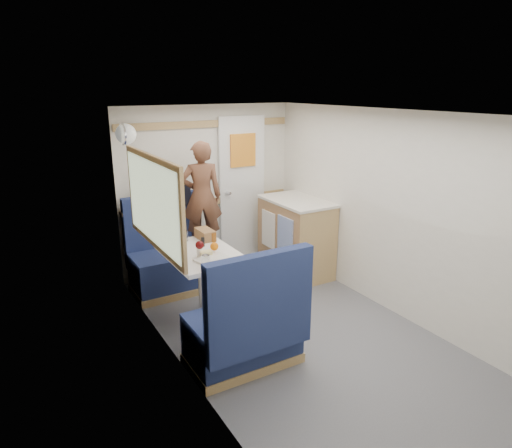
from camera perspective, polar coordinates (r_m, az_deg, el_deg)
floor at (r=4.13m, az=7.96°, el=-15.52°), size 4.50×4.50×0.00m
ceiling at (r=3.50m, az=9.32°, el=13.34°), size 4.50×4.50×0.00m
wall_back at (r=5.56m, az=-5.99°, el=4.31°), size 2.20×0.02×2.00m
wall_left at (r=3.16m, az=-7.29°, el=-5.63°), size 0.02×4.50×2.00m
wall_right at (r=4.44m, az=19.77°, el=0.15°), size 0.02×4.50×2.00m
oak_trim_low at (r=5.58m, az=-5.86°, el=2.77°), size 2.15×0.02×0.08m
oak_trim_high at (r=5.43m, az=-6.16°, el=12.33°), size 2.15×0.02×0.08m
side_window at (r=3.99m, az=-12.82°, el=2.64°), size 0.04×1.30×0.72m
rear_door at (r=5.73m, az=-1.74°, el=4.49°), size 0.62×0.12×1.86m
dinette_table at (r=4.34m, az=-6.81°, el=-5.38°), size 0.62×0.92×0.72m
bench_far at (r=5.19m, az=-10.55°, el=-4.90°), size 0.90×0.59×1.05m
bench_near at (r=3.76m, az=-1.23°, el=-13.52°), size 0.90×0.59×1.05m
ledge at (r=5.24m, az=-11.84°, el=1.91°), size 0.90×0.14×0.04m
dome_light at (r=4.73m, az=-15.96°, el=10.76°), size 0.20×0.20×0.20m
galley_counter at (r=5.51m, az=5.00°, el=-1.56°), size 0.57×0.92×0.92m
person at (r=4.99m, az=-6.80°, el=3.46°), size 0.51×0.41×1.21m
duffel_bag at (r=5.23m, az=-11.29°, el=3.54°), size 0.52×0.25×0.25m
tray at (r=4.01m, az=-4.67°, el=-4.75°), size 0.37×0.43×0.02m
orange_fruit at (r=4.25m, az=-5.24°, el=-2.81°), size 0.08×0.08×0.08m
cheese_block at (r=4.15m, az=-6.27°, el=-3.61°), size 0.11×0.07×0.04m
wine_glass at (r=4.08m, az=-7.06°, el=-2.72°), size 0.08×0.08×0.17m
tumbler_left at (r=3.90m, az=-6.29°, el=-4.67°), size 0.07×0.07×0.11m
tumbler_mid at (r=4.60m, az=-8.89°, el=-1.47°), size 0.06×0.06×0.10m
beer_glass at (r=4.54m, az=-5.36°, el=-1.64°), size 0.06×0.06×0.09m
pepper_grinder at (r=4.41m, az=-6.66°, el=-2.25°), size 0.03×0.03×0.09m
salt_grinder at (r=4.16m, az=-7.17°, el=-3.42°), size 0.04×0.04×0.10m
bread_loaf at (r=4.62m, az=-6.37°, el=-1.29°), size 0.14×0.25×0.10m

